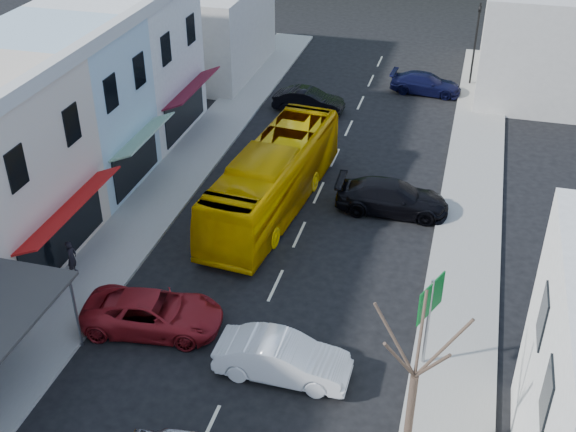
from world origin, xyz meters
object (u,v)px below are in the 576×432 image
object	(u,v)px
car_white	(283,360)
traffic_signal	(475,45)
bus	(273,180)
car_red	(153,313)
street_tree	(415,376)
direction_sign	(428,324)
pedestrian_left	(72,256)

from	to	relation	value
car_white	traffic_signal	world-z (taller)	traffic_signal
bus	traffic_signal	xyz separation A→B (m)	(8.40, 18.96, 1.24)
bus	car_red	distance (m)	9.97
car_red	street_tree	xyz separation A→B (m)	(10.05, -3.58, 2.68)
direction_sign	street_tree	xyz separation A→B (m)	(-0.10, -4.22, 1.49)
street_tree	direction_sign	bearing A→B (deg)	88.64
car_white	direction_sign	xyz separation A→B (m)	(4.73, 1.80, 1.19)
pedestrian_left	street_tree	size ratio (longest dim) A/B	0.25
bus	pedestrian_left	bearing A→B (deg)	-125.68
car_white	pedestrian_left	distance (m)	10.62
bus	pedestrian_left	xyz separation A→B (m)	(-6.59, -7.53, -0.55)
car_white	street_tree	world-z (taller)	street_tree
pedestrian_left	traffic_signal	size ratio (longest dim) A/B	0.30
pedestrian_left	traffic_signal	bearing A→B (deg)	-36.01
car_white	pedestrian_left	size ratio (longest dim) A/B	2.59
car_red	street_tree	size ratio (longest dim) A/B	0.68
bus	traffic_signal	size ratio (longest dim) A/B	2.08
pedestrian_left	street_tree	xyz separation A→B (m)	(14.69, -5.80, 2.38)
traffic_signal	direction_sign	bearing A→B (deg)	80.27
car_white	street_tree	distance (m)	5.87
direction_sign	street_tree	world-z (taller)	street_tree
pedestrian_left	traffic_signal	distance (m)	30.48
car_white	traffic_signal	xyz separation A→B (m)	(4.93, 29.87, 2.09)
car_red	traffic_signal	distance (m)	30.58
bus	traffic_signal	bearing A→B (deg)	71.61
car_white	street_tree	size ratio (longest dim) A/B	0.65
car_white	pedestrian_left	xyz separation A→B (m)	(-10.06, 3.39, 0.30)
street_tree	traffic_signal	distance (m)	32.29
car_red	pedestrian_left	xyz separation A→B (m)	(-4.64, 2.22, 0.30)
direction_sign	car_red	bearing A→B (deg)	-153.40
traffic_signal	car_red	bearing A→B (deg)	60.86
bus	street_tree	xyz separation A→B (m)	(8.10, -13.33, 1.83)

